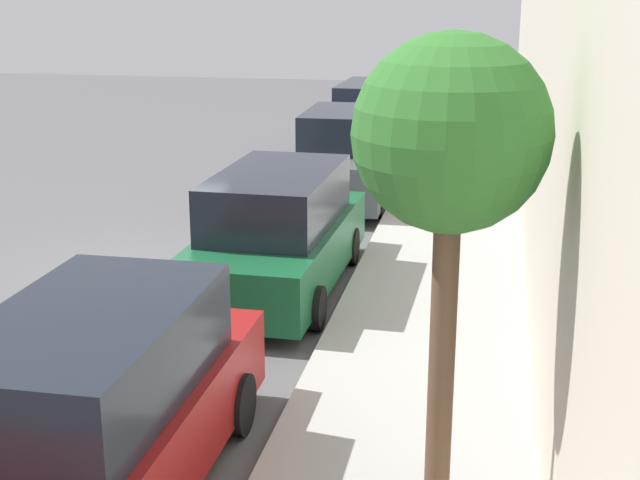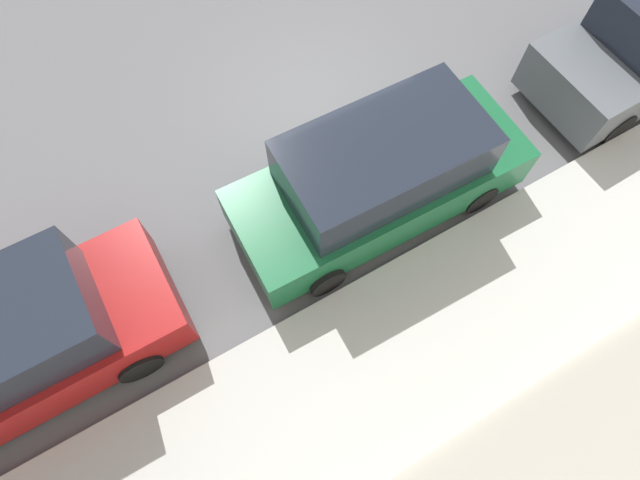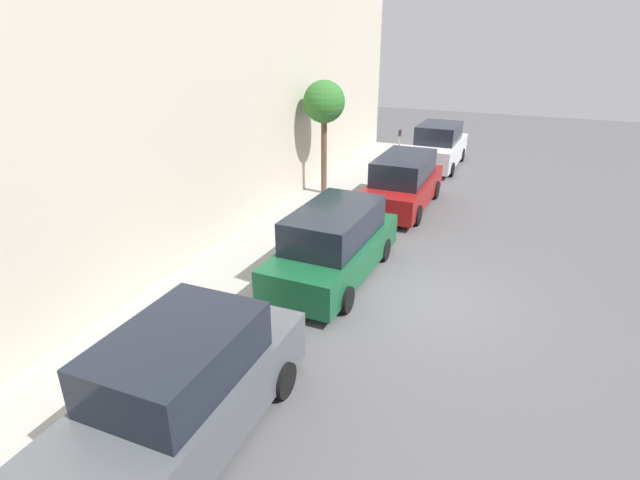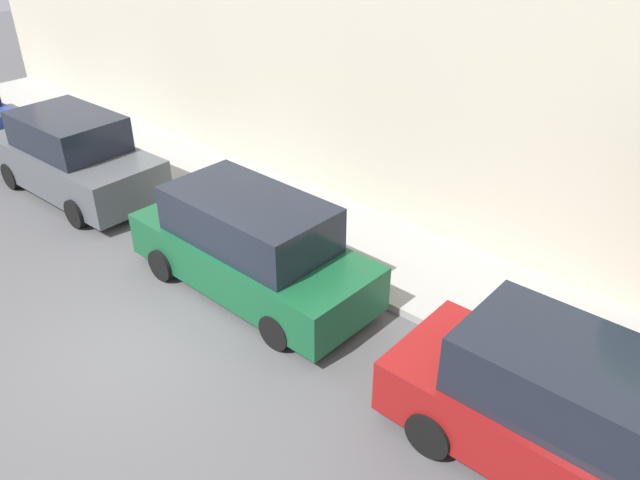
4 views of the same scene
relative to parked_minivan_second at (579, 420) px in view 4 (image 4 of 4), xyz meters
The scene contains 5 objects.
ground_plane 6.67m from the parked_minivan_second, 109.31° to the left, with size 60.00×60.00×0.00m, color #515154.
sidewalk 6.83m from the parked_minivan_second, 66.81° to the left, with size 2.70×32.00×0.15m.
parked_minivan_second is the anchor object (origin of this frame).
parked_minivan_third 6.10m from the parked_minivan_second, 87.96° to the left, with size 2.02×4.94×1.90m.
parked_suv_fourth 12.21m from the parked_minivan_second, 88.76° to the left, with size 2.08×4.83×1.98m.
Camera 4 is at (-4.05, -7.41, 6.75)m, focal length 35.00 mm.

